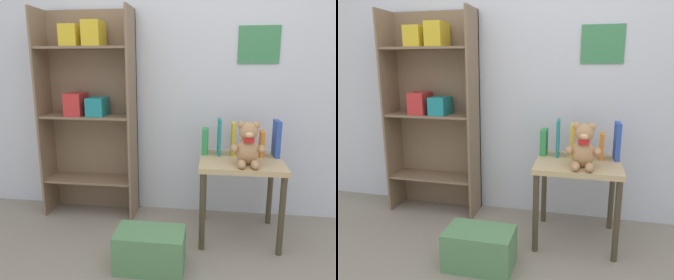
{
  "view_description": "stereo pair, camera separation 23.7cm",
  "coord_description": "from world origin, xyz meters",
  "views": [
    {
      "loc": [
        0.13,
        -1.15,
        1.22
      ],
      "look_at": [
        -0.18,
        1.14,
        0.69
      ],
      "focal_mm": 35.0,
      "sensor_mm": 36.0,
      "label": 1
    },
    {
      "loc": [
        0.36,
        -1.11,
        1.22
      ],
      "look_at": [
        -0.18,
        1.14,
        0.69
      ],
      "focal_mm": 35.0,
      "sensor_mm": 36.0,
      "label": 2
    }
  ],
  "objects": [
    {
      "name": "storage_bin",
      "position": [
        -0.22,
        0.62,
        0.12
      ],
      "size": [
        0.42,
        0.25,
        0.24
      ],
      "color": "#568956",
      "rests_on": "ground_plane"
    },
    {
      "name": "book_standing_yellow",
      "position": [
        0.29,
        1.22,
        0.7
      ],
      "size": [
        0.03,
        0.12,
        0.24
      ],
      "primitive_type": "cube",
      "rotation": [
        0.0,
        0.0,
        0.01
      ],
      "color": "gold",
      "rests_on": "display_table"
    },
    {
      "name": "bookshelf_side",
      "position": [
        -0.85,
        1.36,
        0.92
      ],
      "size": [
        0.74,
        0.27,
        1.64
      ],
      "color": "#7F664C",
      "rests_on": "ground_plane"
    },
    {
      "name": "book_standing_teal",
      "position": [
        0.18,
        1.21,
        0.71
      ],
      "size": [
        0.03,
        0.13,
        0.26
      ],
      "primitive_type": "cube",
      "rotation": [
        0.0,
        0.0,
        0.03
      ],
      "color": "teal",
      "rests_on": "display_table"
    },
    {
      "name": "wall_back",
      "position": [
        0.0,
        1.51,
        1.25
      ],
      "size": [
        4.8,
        0.07,
        2.5
      ],
      "color": "silver",
      "rests_on": "ground_plane"
    },
    {
      "name": "book_standing_blue",
      "position": [
        0.59,
        1.21,
        0.71
      ],
      "size": [
        0.04,
        0.15,
        0.26
      ],
      "primitive_type": "cube",
      "rotation": [
        0.0,
        0.0,
        0.04
      ],
      "color": "#2D51B7",
      "rests_on": "display_table"
    },
    {
      "name": "book_standing_green",
      "position": [
        0.08,
        1.23,
        0.67
      ],
      "size": [
        0.05,
        0.13,
        0.19
      ],
      "primitive_type": "cube",
      "rotation": [
        0.0,
        0.0,
        -0.02
      ],
      "color": "#33934C",
      "rests_on": "display_table"
    },
    {
      "name": "book_standing_orange",
      "position": [
        0.49,
        1.21,
        0.67
      ],
      "size": [
        0.03,
        0.12,
        0.18
      ],
      "primitive_type": "cube",
      "rotation": [
        0.0,
        0.0,
        -0.03
      ],
      "color": "orange",
      "rests_on": "display_table"
    },
    {
      "name": "teddy_bear",
      "position": [
        0.37,
        0.97,
        0.71
      ],
      "size": [
        0.22,
        0.2,
        0.29
      ],
      "color": "tan",
      "rests_on": "display_table"
    },
    {
      "name": "display_table",
      "position": [
        0.34,
        1.09,
        0.49
      ],
      "size": [
        0.57,
        0.51,
        0.58
      ],
      "color": "tan",
      "rests_on": "ground_plane"
    },
    {
      "name": "book_standing_purple",
      "position": [
        0.39,
        1.21,
        0.69
      ],
      "size": [
        0.02,
        0.14,
        0.22
      ],
      "primitive_type": "cube",
      "rotation": [
        0.0,
        0.0,
        -0.02
      ],
      "color": "purple",
      "rests_on": "display_table"
    }
  ]
}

